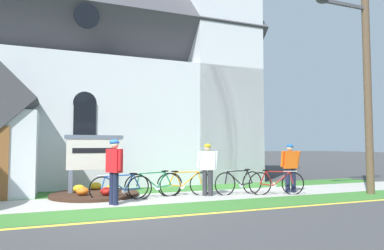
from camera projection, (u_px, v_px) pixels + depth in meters
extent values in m
plane|color=#3D3D3F|center=(93.00, 191.00, 11.92)|extent=(140.00, 140.00, 0.00)
cube|color=#A8A59E|center=(91.00, 202.00, 9.46)|extent=(32.00, 2.07, 0.01)
cube|color=#38722D|center=(98.00, 214.00, 7.83)|extent=(32.00, 1.43, 0.01)
cube|color=#38722D|center=(85.00, 193.00, 11.21)|extent=(24.00, 1.70, 0.01)
cube|color=yellow|center=(103.00, 222.00, 7.02)|extent=(28.00, 0.16, 0.01)
cube|color=silver|center=(78.00, 127.00, 16.05)|extent=(14.75, 8.41, 4.86)
cube|color=#424247|center=(79.00, 36.00, 16.30)|extent=(15.25, 8.57, 8.57)
cube|color=silver|center=(217.00, 46.00, 15.89)|extent=(2.98, 2.98, 12.25)
cube|color=black|center=(85.00, 130.00, 12.09)|extent=(0.76, 0.06, 1.90)
cone|color=black|center=(85.00, 103.00, 12.15)|extent=(0.80, 0.06, 0.80)
cylinder|color=black|center=(87.00, 16.00, 12.33)|extent=(0.90, 0.06, 0.90)
cube|color=slate|center=(70.00, 183.00, 10.61)|extent=(0.12, 0.12, 0.79)
cube|color=slate|center=(116.00, 181.00, 11.20)|extent=(0.12, 0.12, 0.79)
cube|color=silver|center=(94.00, 154.00, 10.96)|extent=(1.69, 0.18, 0.96)
cube|color=slate|center=(95.00, 137.00, 10.99)|extent=(1.81, 0.22, 0.12)
cube|color=black|center=(95.00, 150.00, 10.92)|extent=(1.35, 0.09, 0.16)
cylinder|color=#382319|center=(95.00, 195.00, 10.57)|extent=(2.65, 2.65, 0.10)
ellipsoid|color=gold|center=(112.00, 188.00, 10.81)|extent=(0.36, 0.36, 0.24)
ellipsoid|color=gold|center=(96.00, 186.00, 11.40)|extent=(0.36, 0.36, 0.24)
ellipsoid|color=gold|center=(79.00, 189.00, 10.68)|extent=(0.36, 0.36, 0.24)
ellipsoid|color=orange|center=(82.00, 191.00, 10.07)|extent=(0.36, 0.36, 0.24)
ellipsoid|color=red|center=(107.00, 191.00, 10.08)|extent=(0.36, 0.36, 0.24)
torus|color=black|center=(260.00, 184.00, 10.85)|extent=(0.71, 0.25, 0.73)
torus|color=black|center=(293.00, 184.00, 10.94)|extent=(0.71, 0.25, 0.73)
cylinder|color=#A51E19|center=(282.00, 179.00, 10.92)|extent=(0.56, 0.20, 0.45)
cylinder|color=#A51E19|center=(278.00, 172.00, 10.92)|extent=(0.76, 0.26, 0.06)
cylinder|color=#A51E19|center=(270.00, 178.00, 10.89)|extent=(0.26, 0.11, 0.46)
cylinder|color=#A51E19|center=(267.00, 185.00, 10.87)|extent=(0.42, 0.16, 0.09)
cylinder|color=#A51E19|center=(263.00, 178.00, 10.87)|extent=(0.22, 0.10, 0.40)
cylinder|color=#A51E19|center=(291.00, 178.00, 10.95)|extent=(0.12, 0.07, 0.37)
ellipsoid|color=black|center=(266.00, 170.00, 10.89)|extent=(0.25, 0.15, 0.05)
cylinder|color=silver|center=(290.00, 171.00, 10.95)|extent=(0.43, 0.15, 0.03)
cylinder|color=silver|center=(273.00, 185.00, 10.88)|extent=(0.18, 0.07, 0.18)
torus|color=black|center=(252.00, 183.00, 11.19)|extent=(0.74, 0.07, 0.73)
torus|color=black|center=(225.00, 184.00, 10.78)|extent=(0.74, 0.07, 0.73)
cylinder|color=black|center=(235.00, 178.00, 10.92)|extent=(0.55, 0.06, 0.47)
cylinder|color=black|center=(237.00, 171.00, 10.98)|extent=(0.74, 0.07, 0.04)
cylinder|color=black|center=(244.00, 178.00, 11.08)|extent=(0.25, 0.05, 0.46)
cylinder|color=black|center=(247.00, 184.00, 11.10)|extent=(0.41, 0.06, 0.09)
cylinder|color=black|center=(250.00, 177.00, 11.16)|extent=(0.21, 0.05, 0.41)
cylinder|color=black|center=(226.00, 178.00, 10.80)|extent=(0.12, 0.04, 0.40)
ellipsoid|color=black|center=(247.00, 170.00, 11.14)|extent=(0.24, 0.09, 0.05)
cylinder|color=silver|center=(227.00, 171.00, 10.83)|extent=(0.44, 0.05, 0.03)
cylinder|color=silver|center=(242.00, 185.00, 11.02)|extent=(0.18, 0.03, 0.18)
torus|color=black|center=(171.00, 185.00, 10.55)|extent=(0.74, 0.07, 0.74)
torus|color=black|center=(137.00, 187.00, 10.11)|extent=(0.74, 0.07, 0.74)
cylinder|color=#19723F|center=(149.00, 180.00, 10.27)|extent=(0.58, 0.06, 0.46)
cylinder|color=#19723F|center=(153.00, 173.00, 10.33)|extent=(0.79, 0.07, 0.05)
cylinder|color=#19723F|center=(161.00, 180.00, 10.43)|extent=(0.27, 0.05, 0.46)
cylinder|color=#19723F|center=(164.00, 186.00, 10.46)|extent=(0.43, 0.05, 0.09)
cylinder|color=#19723F|center=(168.00, 178.00, 10.52)|extent=(0.23, 0.05, 0.41)
cylinder|color=#19723F|center=(138.00, 180.00, 10.14)|extent=(0.12, 0.04, 0.39)
ellipsoid|color=black|center=(165.00, 171.00, 10.49)|extent=(0.24, 0.09, 0.05)
cylinder|color=silver|center=(140.00, 173.00, 10.17)|extent=(0.44, 0.05, 0.03)
cylinder|color=silver|center=(158.00, 187.00, 10.37)|extent=(0.18, 0.03, 0.18)
torus|color=black|center=(140.00, 188.00, 9.94)|extent=(0.70, 0.14, 0.70)
torus|color=black|center=(102.00, 189.00, 9.69)|extent=(0.70, 0.14, 0.70)
cylinder|color=#194CA5|center=(115.00, 183.00, 9.78)|extent=(0.57, 0.12, 0.43)
cylinder|color=#194CA5|center=(119.00, 175.00, 9.82)|extent=(0.78, 0.15, 0.07)
cylinder|color=#194CA5|center=(129.00, 182.00, 9.88)|extent=(0.27, 0.07, 0.45)
cylinder|color=#194CA5|center=(132.00, 189.00, 9.89)|extent=(0.43, 0.10, 0.09)
cylinder|color=#194CA5|center=(137.00, 181.00, 9.93)|extent=(0.23, 0.07, 0.40)
cylinder|color=#194CA5|center=(103.00, 183.00, 9.71)|extent=(0.12, 0.05, 0.36)
ellipsoid|color=black|center=(133.00, 174.00, 9.92)|extent=(0.25, 0.11, 0.05)
cylinder|color=silver|center=(105.00, 176.00, 9.73)|extent=(0.44, 0.09, 0.03)
cylinder|color=silver|center=(125.00, 190.00, 9.84)|extent=(0.18, 0.05, 0.18)
torus|color=black|center=(169.00, 185.00, 10.59)|extent=(0.73, 0.18, 0.73)
torus|color=black|center=(201.00, 184.00, 10.77)|extent=(0.73, 0.18, 0.73)
cylinder|color=orange|center=(190.00, 179.00, 10.72)|extent=(0.55, 0.14, 0.47)
cylinder|color=orange|center=(187.00, 172.00, 10.71)|extent=(0.74, 0.18, 0.05)
cylinder|color=orange|center=(178.00, 179.00, 10.65)|extent=(0.26, 0.08, 0.44)
cylinder|color=orange|center=(175.00, 185.00, 10.62)|extent=(0.41, 0.11, 0.09)
cylinder|color=orange|center=(172.00, 179.00, 10.62)|extent=(0.22, 0.08, 0.39)
cylinder|color=orange|center=(200.00, 178.00, 10.78)|extent=(0.12, 0.06, 0.39)
ellipsoid|color=black|center=(175.00, 171.00, 10.65)|extent=(0.25, 0.12, 0.05)
cylinder|color=silver|center=(199.00, 171.00, 10.78)|extent=(0.44, 0.11, 0.03)
cylinder|color=silver|center=(182.00, 186.00, 10.66)|extent=(0.18, 0.05, 0.18)
cylinder|color=#191E38|center=(293.00, 180.00, 11.44)|extent=(0.15, 0.15, 0.79)
cylinder|color=#191E38|center=(288.00, 181.00, 11.37)|extent=(0.15, 0.15, 0.79)
cube|color=#E55914|center=(290.00, 160.00, 11.45)|extent=(0.46, 0.23, 0.58)
sphere|color=beige|center=(290.00, 148.00, 11.47)|extent=(0.20, 0.20, 0.20)
ellipsoid|color=#1E59B2|center=(290.00, 146.00, 11.47)|extent=(0.23, 0.27, 0.14)
cylinder|color=#E55914|center=(298.00, 159.00, 11.49)|extent=(0.09, 0.21, 0.53)
cylinder|color=#E55914|center=(282.00, 159.00, 11.40)|extent=(0.09, 0.16, 0.53)
cylinder|color=#2D2D33|center=(205.00, 183.00, 10.66)|extent=(0.15, 0.15, 0.79)
cylinder|color=#2D2D33|center=(210.00, 183.00, 10.66)|extent=(0.15, 0.15, 0.79)
cube|color=silver|center=(208.00, 161.00, 10.70)|extent=(0.49, 0.35, 0.58)
sphere|color=beige|center=(208.00, 148.00, 10.72)|extent=(0.21, 0.21, 0.21)
ellipsoid|color=gold|center=(208.00, 146.00, 10.73)|extent=(0.30, 0.32, 0.14)
cylinder|color=silver|center=(199.00, 160.00, 10.75)|extent=(0.09, 0.16, 0.53)
cylinder|color=silver|center=(217.00, 160.00, 10.66)|extent=(0.09, 0.17, 0.53)
cylinder|color=#191E38|center=(116.00, 189.00, 8.98)|extent=(0.15, 0.15, 0.85)
cylinder|color=#191E38|center=(112.00, 188.00, 9.07)|extent=(0.15, 0.15, 0.85)
cube|color=red|center=(114.00, 161.00, 9.07)|extent=(0.40, 0.51, 0.62)
sphere|color=beige|center=(114.00, 145.00, 9.09)|extent=(0.22, 0.22, 0.22)
ellipsoid|color=#1E59B2|center=(114.00, 142.00, 9.10)|extent=(0.35, 0.33, 0.15)
cylinder|color=red|center=(120.00, 160.00, 8.85)|extent=(0.09, 0.11, 0.56)
cylinder|color=red|center=(109.00, 159.00, 9.29)|extent=(0.09, 0.25, 0.56)
cylinder|color=brown|center=(367.00, 63.00, 11.36)|extent=(0.24, 0.24, 8.48)
cube|color=#4C4C51|center=(344.00, 4.00, 11.14)|extent=(1.80, 0.10, 0.10)
ellipsoid|color=#3F3F44|center=(322.00, 0.00, 10.81)|extent=(0.44, 0.28, 0.20)
cylinder|color=#3D2D1E|center=(189.00, 152.00, 19.66)|extent=(0.39, 0.39, 2.41)
cone|color=#23662D|center=(189.00, 95.00, 19.85)|extent=(4.30, 4.30, 4.13)
ellipsoid|color=#847A5B|center=(67.00, 152.00, 81.60)|extent=(97.53, 38.82, 27.00)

